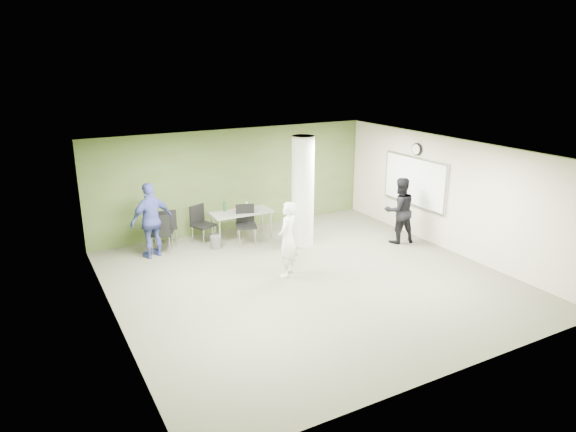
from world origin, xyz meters
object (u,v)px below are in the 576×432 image
folding_table (241,213)px  man_black (399,210)px  woman_white (288,239)px  man_blue (152,220)px  chair_back_left (161,230)px

folding_table → man_black: size_ratio=0.93×
folding_table → woman_white: bearing=-90.5°
folding_table → man_blue: man_blue is taller
woman_white → man_blue: (-2.30, 2.54, 0.07)m
man_black → man_blue: man_blue is taller
folding_table → man_black: 4.10m
woman_white → man_black: size_ratio=0.98×
folding_table → man_black: bearing=-31.1°
folding_table → chair_back_left: (-2.14, -0.04, -0.11)m
man_black → woman_white: bearing=19.4°
man_black → man_blue: bearing=-7.8°
chair_back_left → man_black: 6.02m
man_black → man_blue: 6.19m
folding_table → chair_back_left: 2.15m
folding_table → man_black: (3.48, -2.16, 0.15)m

